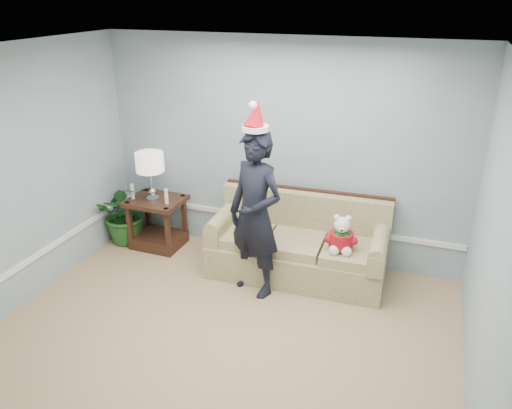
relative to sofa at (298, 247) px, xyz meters
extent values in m
cube|color=#9F8366|center=(-0.38, -2.07, -0.35)|extent=(4.50, 5.00, 0.02)
cube|color=white|center=(-0.38, -2.07, 2.37)|extent=(4.50, 5.00, 0.02)
cube|color=#92ABBB|center=(-0.38, 0.44, 1.01)|extent=(4.50, 0.02, 2.70)
cube|color=#92ABBB|center=(1.88, -2.07, 1.01)|extent=(0.02, 5.00, 2.70)
cube|color=white|center=(-0.38, 0.41, 0.11)|extent=(4.48, 0.03, 0.06)
cube|color=brown|center=(0.00, -0.06, -0.15)|extent=(2.07, 0.94, 0.39)
cube|color=brown|center=(-0.63, -0.11, 0.11)|extent=(0.63, 0.72, 0.12)
cube|color=brown|center=(0.00, -0.11, 0.11)|extent=(0.63, 0.72, 0.12)
cube|color=brown|center=(0.63, -0.11, 0.11)|extent=(0.63, 0.72, 0.12)
cube|color=brown|center=(0.00, 0.27, 0.32)|extent=(2.05, 0.26, 0.54)
cube|color=black|center=(0.00, 0.34, 0.59)|extent=(2.04, 0.13, 0.05)
cube|color=brown|center=(-0.93, -0.06, 0.17)|extent=(0.20, 0.88, 0.23)
cube|color=brown|center=(0.93, -0.06, 0.17)|extent=(0.20, 0.88, 0.23)
cube|color=#381C14|center=(-1.93, 0.03, 0.30)|extent=(0.70, 0.59, 0.06)
cube|color=#381C14|center=(-1.93, 0.03, -0.26)|extent=(0.64, 0.53, 0.16)
cube|color=#381C14|center=(-2.21, -0.19, 0.00)|extent=(0.06, 0.06, 0.67)
cube|color=#381C14|center=(-1.65, -0.19, 0.00)|extent=(0.06, 0.06, 0.67)
cube|color=#381C14|center=(-2.21, 0.25, 0.00)|extent=(0.06, 0.06, 0.67)
cube|color=#381C14|center=(-1.65, 0.25, 0.00)|extent=(0.06, 0.06, 0.67)
cylinder|color=silver|center=(-1.95, 0.00, 0.35)|extent=(0.17, 0.17, 0.03)
sphere|color=silver|center=(-1.95, 0.00, 0.44)|extent=(0.10, 0.10, 0.10)
cylinder|color=silver|center=(-1.95, 0.00, 0.60)|extent=(0.03, 0.03, 0.35)
cylinder|color=beige|center=(-1.95, 0.00, 0.84)|extent=(0.35, 0.35, 0.24)
cylinder|color=silver|center=(-2.21, -0.06, 0.38)|extent=(0.05, 0.05, 0.11)
cylinder|color=white|center=(-2.21, -0.06, 0.48)|extent=(0.04, 0.04, 0.09)
cylinder|color=silver|center=(-1.71, -0.06, 0.38)|extent=(0.05, 0.05, 0.11)
cylinder|color=white|center=(-1.71, -0.06, 0.48)|extent=(0.04, 0.04, 0.09)
imported|color=#1C501D|center=(-2.38, 0.00, 0.09)|extent=(1.02, 1.02, 0.86)
imported|color=black|center=(-0.35, -0.53, 0.59)|extent=(0.80, 0.67, 1.87)
cylinder|color=white|center=(-0.35, -0.53, 1.54)|extent=(0.34, 0.34, 0.05)
cone|color=red|center=(-0.35, -0.51, 1.68)|extent=(0.30, 0.35, 0.32)
sphere|color=white|center=(-0.35, -0.60, 1.79)|extent=(0.08, 0.08, 0.08)
sphere|color=white|center=(0.53, -0.21, 0.29)|extent=(0.25, 0.25, 0.25)
cylinder|color=red|center=(0.53, -0.21, 0.29)|extent=(0.30, 0.30, 0.18)
cylinder|color=#10601E|center=(0.53, -0.21, 0.39)|extent=(0.20, 0.20, 0.03)
sphere|color=white|center=(0.46, -0.32, 0.21)|extent=(0.11, 0.11, 0.11)
sphere|color=white|center=(0.60, -0.32, 0.21)|extent=(0.11, 0.11, 0.11)
sphere|color=white|center=(0.53, -0.22, 0.48)|extent=(0.18, 0.18, 0.18)
sphere|color=black|center=(0.53, -0.33, 0.46)|extent=(0.02, 0.02, 0.02)
sphere|color=white|center=(0.47, -0.21, 0.56)|extent=(0.07, 0.07, 0.07)
sphere|color=white|center=(0.59, -0.21, 0.56)|extent=(0.07, 0.07, 0.07)
camera|label=1|loc=(1.31, -5.09, 2.82)|focal=35.00mm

